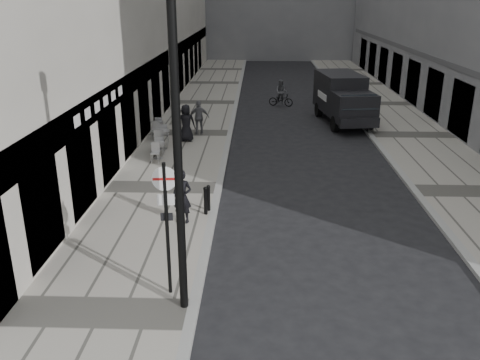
% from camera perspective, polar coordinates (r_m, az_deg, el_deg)
% --- Properties ---
extents(sidewalk, '(4.00, 60.00, 0.12)m').
position_cam_1_polar(sidewalk, '(25.68, -5.63, 5.20)').
color(sidewalk, gray).
rests_on(sidewalk, ground).
extents(far_sidewalk, '(4.00, 60.00, 0.12)m').
position_cam_1_polar(far_sidewalk, '(26.58, 18.68, 4.73)').
color(far_sidewalk, gray).
rests_on(far_sidewalk, ground).
extents(walking_man, '(0.66, 0.49, 1.64)m').
position_cam_1_polar(walking_man, '(15.30, -6.53, -1.88)').
color(walking_man, black).
rests_on(walking_man, sidewalk).
extents(sign_post, '(0.54, 0.11, 3.17)m').
position_cam_1_polar(sign_post, '(11.26, -8.29, -3.55)').
color(sign_post, black).
rests_on(sign_post, sidewalk).
extents(lamppost, '(0.31, 0.31, 6.94)m').
position_cam_1_polar(lamppost, '(10.08, -7.09, 4.67)').
color(lamppost, black).
rests_on(lamppost, sidewalk).
extents(bollard_near, '(0.11, 0.11, 0.81)m').
position_cam_1_polar(bollard_near, '(16.19, -3.55, -2.10)').
color(bollard_near, black).
rests_on(bollard_near, sidewalk).
extents(bollard_far, '(0.11, 0.11, 0.85)m').
position_cam_1_polar(bollard_far, '(15.92, -3.89, -2.41)').
color(bollard_far, black).
rests_on(bollard_far, sidewalk).
extents(panel_van, '(2.75, 5.71, 2.59)m').
position_cam_1_polar(panel_van, '(28.34, 11.47, 9.21)').
color(panel_van, black).
rests_on(panel_van, ground).
extents(cyclist, '(1.62, 0.92, 1.65)m').
position_cam_1_polar(cyclist, '(32.34, 4.63, 9.39)').
color(cyclist, black).
rests_on(cyclist, ground).
extents(pedestrian_a, '(1.04, 0.59, 1.67)m').
position_cam_1_polar(pedestrian_a, '(25.14, -4.60, 7.01)').
color(pedestrian_a, slate).
rests_on(pedestrian_a, sidewalk).
extents(pedestrian_b, '(1.10, 0.75, 1.57)m').
position_cam_1_polar(pedestrian_b, '(24.90, -6.88, 6.68)').
color(pedestrian_b, '#B0ABA2').
rests_on(pedestrian_b, sidewalk).
extents(pedestrian_c, '(0.85, 0.56, 1.74)m').
position_cam_1_polar(pedestrian_c, '(23.96, -6.06, 6.39)').
color(pedestrian_c, black).
rests_on(pedestrian_c, sidewalk).
extents(cafe_table_near, '(0.78, 1.76, 1.00)m').
position_cam_1_polar(cafe_table_near, '(22.90, -8.85, 4.68)').
color(cafe_table_near, '#B3B3B5').
rests_on(cafe_table_near, sidewalk).
extents(cafe_table_mid, '(0.63, 1.43, 0.81)m').
position_cam_1_polar(cafe_table_mid, '(21.59, -9.24, 3.44)').
color(cafe_table_mid, silver).
rests_on(cafe_table_mid, sidewalk).
extents(cafe_table_far, '(0.66, 1.48, 0.84)m').
position_cam_1_polar(cafe_table_far, '(25.05, -9.27, 5.80)').
color(cafe_table_far, '#BABABC').
rests_on(cafe_table_far, sidewalk).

